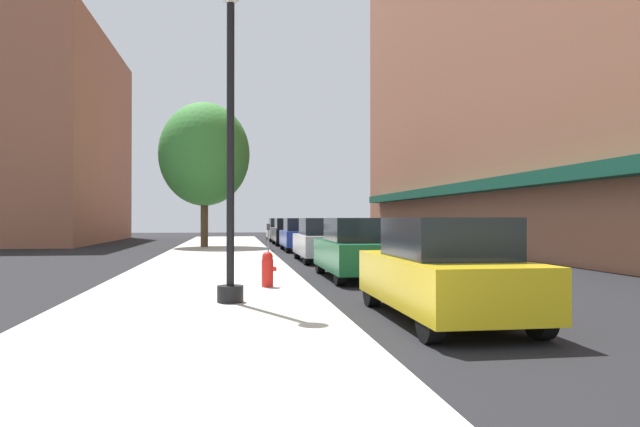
# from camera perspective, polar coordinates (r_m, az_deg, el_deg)

# --- Properties ---
(ground_plane) EXTENTS (90.00, 90.00, 0.00)m
(ground_plane) POSITION_cam_1_polar(r_m,az_deg,el_deg) (23.16, -0.26, -4.57)
(ground_plane) COLOR black
(sidewalk_slab) EXTENTS (4.80, 50.00, 0.12)m
(sidewalk_slab) POSITION_cam_1_polar(r_m,az_deg,el_deg) (23.92, -10.17, -4.29)
(sidewalk_slab) COLOR #B7B2A8
(sidewalk_slab) RESTS_ON ground
(building_far_background) EXTENTS (6.80, 18.00, 14.18)m
(building_far_background) POSITION_cam_1_polar(r_m,az_deg,el_deg) (43.79, -24.14, 6.67)
(building_far_background) COLOR #9E6047
(building_far_background) RESTS_ON ground
(lamppost) EXTENTS (0.48, 0.48, 5.90)m
(lamppost) POSITION_cam_1_polar(r_m,az_deg,el_deg) (10.69, -8.90, 7.88)
(lamppost) COLOR black
(lamppost) RESTS_ON sidewalk_slab
(fire_hydrant) EXTENTS (0.33, 0.26, 0.79)m
(fire_hydrant) POSITION_cam_1_polar(r_m,az_deg,el_deg) (12.87, -5.24, -5.52)
(fire_hydrant) COLOR red
(fire_hydrant) RESTS_ON sidewalk_slab
(parking_meter_near) EXTENTS (0.14, 0.09, 1.31)m
(parking_meter_near) POSITION_cam_1_polar(r_m,az_deg,el_deg) (23.37, -5.16, -2.20)
(parking_meter_near) COLOR slate
(parking_meter_near) RESTS_ON sidewalk_slab
(tree_near) EXTENTS (4.85, 4.85, 7.79)m
(tree_near) POSITION_cam_1_polar(r_m,az_deg,el_deg) (31.69, -11.42, 5.78)
(tree_near) COLOR #4C3823
(tree_near) RESTS_ON sidewalk_slab
(car_yellow) EXTENTS (1.80, 4.30, 1.66)m
(car_yellow) POSITION_cam_1_polar(r_m,az_deg,el_deg) (9.47, 12.19, -5.56)
(car_yellow) COLOR black
(car_yellow) RESTS_ON ground
(car_green) EXTENTS (1.80, 4.30, 1.66)m
(car_green) POSITION_cam_1_polar(r_m,az_deg,el_deg) (15.69, 3.74, -3.55)
(car_green) COLOR black
(car_green) RESTS_ON ground
(car_silver) EXTENTS (1.80, 4.30, 1.66)m
(car_silver) POSITION_cam_1_polar(r_m,az_deg,el_deg) (21.90, 0.21, -2.69)
(car_silver) COLOR black
(car_silver) RESTS_ON ground
(car_blue) EXTENTS (1.80, 4.30, 1.66)m
(car_blue) POSITION_cam_1_polar(r_m,az_deg,el_deg) (28.94, -1.95, -2.15)
(car_blue) COLOR black
(car_blue) RESTS_ON ground
(car_black) EXTENTS (1.80, 4.30, 1.66)m
(car_black) POSITION_cam_1_polar(r_m,az_deg,el_deg) (35.48, -3.18, -1.84)
(car_black) COLOR black
(car_black) RESTS_ON ground
(car_white) EXTENTS (1.80, 4.30, 1.66)m
(car_white) POSITION_cam_1_polar(r_m,az_deg,el_deg) (41.58, -3.97, -1.64)
(car_white) COLOR black
(car_white) RESTS_ON ground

